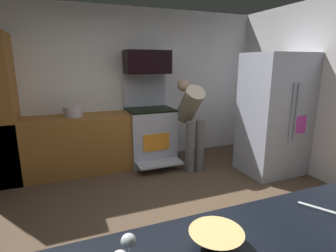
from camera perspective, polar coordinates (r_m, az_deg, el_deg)
ground_plane at (r=2.99m, az=1.46°, el=-21.55°), size 5.20×4.80×0.02m
wall_back at (r=4.71m, az=-9.75°, el=8.37°), size 5.20×0.12×2.60m
lower_cabinet_run at (r=4.41m, az=-19.82°, el=-3.86°), size 2.40×0.60×0.90m
oven_range at (r=4.58m, az=-3.89°, el=-1.65°), size 0.76×0.94×1.52m
microwave at (r=4.51m, az=-4.51°, el=13.55°), size 0.74×0.38×0.38m
refrigerator at (r=4.40m, az=21.85°, el=2.28°), size 0.90×0.75×1.85m
person_cook at (r=4.25m, az=4.96°, el=1.95°), size 0.31×0.68×1.44m
mixing_bowl_small at (r=1.31m, az=10.28°, el=-22.83°), size 0.25×0.25×0.08m
wine_glass_near at (r=1.17m, az=-8.48°, el=-23.66°), size 0.06×0.06×0.14m
knife_paring at (r=1.79m, az=29.78°, el=-15.19°), size 0.13×0.20×0.01m
stock_pot at (r=4.29m, az=-19.75°, el=2.98°), size 0.28×0.28×0.16m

